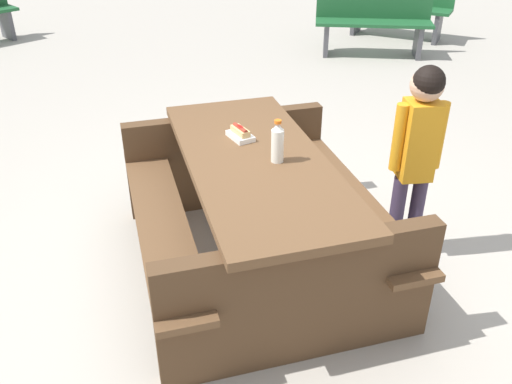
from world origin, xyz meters
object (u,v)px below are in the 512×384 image
(picnic_table, at_px, (256,204))
(child_in_coat, at_px, (418,141))
(hotdog_tray, at_px, (240,134))
(soda_bottle, at_px, (277,143))
(park_bench_near, at_px, (373,20))
(park_bench_far, at_px, (399,5))

(picnic_table, height_order, child_in_coat, child_in_coat)
(hotdog_tray, bearing_deg, child_in_coat, -103.53)
(soda_bottle, bearing_deg, hotdog_tray, 29.41)
(picnic_table, bearing_deg, hotdog_tray, 14.42)
(soda_bottle, bearing_deg, child_in_coat, -84.73)
(soda_bottle, xyz_separation_m, child_in_coat, (0.08, -0.83, -0.07))
(picnic_table, relative_size, child_in_coat, 1.62)
(picnic_table, distance_m, child_in_coat, 1.00)
(park_bench_near, bearing_deg, picnic_table, 155.70)
(hotdog_tray, xyz_separation_m, park_bench_far, (5.00, -2.69, -0.33))
(child_in_coat, xyz_separation_m, park_bench_far, (5.24, -1.68, -0.35))
(soda_bottle, height_order, child_in_coat, child_in_coat)
(picnic_table, bearing_deg, soda_bottle, -116.41)
(soda_bottle, relative_size, child_in_coat, 0.20)
(picnic_table, xyz_separation_m, hotdog_tray, (0.26, 0.07, 0.34))
(picnic_table, xyz_separation_m, park_bench_near, (4.41, -1.99, 0.00))
(park_bench_near, bearing_deg, soda_bottle, 157.18)
(hotdog_tray, height_order, child_in_coat, child_in_coat)
(park_bench_near, bearing_deg, park_bench_far, -36.51)
(hotdog_tray, distance_m, child_in_coat, 1.04)
(park_bench_near, height_order, park_bench_far, same)
(picnic_table, bearing_deg, park_bench_far, -26.50)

